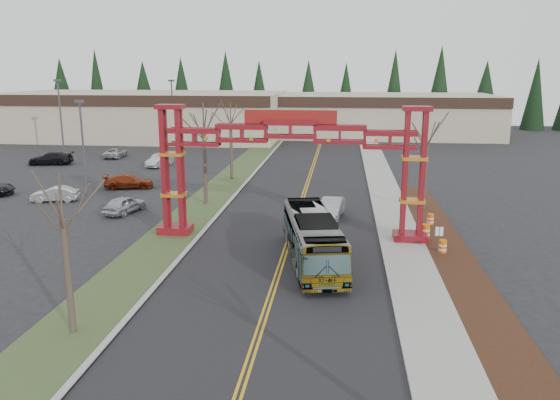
# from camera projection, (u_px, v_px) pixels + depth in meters

# --- Properties ---
(ground) EXTENTS (200.00, 200.00, 0.00)m
(ground) POSITION_uv_depth(u_px,v_px,m) (242.00, 385.00, 19.72)
(ground) COLOR black
(ground) RESTS_ON ground
(road) EXTENTS (12.00, 110.00, 0.02)m
(road) POSITION_uv_depth(u_px,v_px,m) (298.00, 212.00, 43.87)
(road) COLOR black
(road) RESTS_ON ground
(lane_line_left) EXTENTS (0.12, 100.00, 0.01)m
(lane_line_left) POSITION_uv_depth(u_px,v_px,m) (297.00, 211.00, 43.88)
(lane_line_left) COLOR gold
(lane_line_left) RESTS_ON road
(lane_line_right) EXTENTS (0.12, 100.00, 0.01)m
(lane_line_right) POSITION_uv_depth(u_px,v_px,m) (300.00, 211.00, 43.86)
(lane_line_right) COLOR gold
(lane_line_right) RESTS_ON road
(curb_right) EXTENTS (0.30, 110.00, 0.15)m
(curb_right) POSITION_uv_depth(u_px,v_px,m) (376.00, 213.00, 43.18)
(curb_right) COLOR #9B9B96
(curb_right) RESTS_ON ground
(sidewalk_right) EXTENTS (2.60, 110.00, 0.14)m
(sidewalk_right) POSITION_uv_depth(u_px,v_px,m) (394.00, 214.00, 43.02)
(sidewalk_right) COLOR gray
(sidewalk_right) RESTS_ON ground
(landscape_strip) EXTENTS (2.60, 50.00, 0.12)m
(landscape_strip) POSITION_uv_depth(u_px,v_px,m) (471.00, 289.00, 28.23)
(landscape_strip) COLOR black
(landscape_strip) RESTS_ON ground
(grass_median) EXTENTS (4.00, 110.00, 0.08)m
(grass_median) POSITION_uv_depth(u_px,v_px,m) (201.00, 208.00, 44.76)
(grass_median) COLOR #364B25
(grass_median) RESTS_ON ground
(curb_left) EXTENTS (0.30, 110.00, 0.15)m
(curb_left) POSITION_uv_depth(u_px,v_px,m) (223.00, 209.00, 44.54)
(curb_left) COLOR #9B9B96
(curb_left) RESTS_ON ground
(gateway_arch) EXTENTS (18.20, 1.60, 8.90)m
(gateway_arch) POSITION_uv_depth(u_px,v_px,m) (290.00, 150.00, 35.72)
(gateway_arch) COLOR maroon
(gateway_arch) RESTS_ON ground
(retail_building_west) EXTENTS (46.00, 22.30, 7.50)m
(retail_building_west) POSITION_uv_depth(u_px,v_px,m) (144.00, 115.00, 91.71)
(retail_building_west) COLOR tan
(retail_building_west) RESTS_ON ground
(retail_building_east) EXTENTS (38.00, 20.30, 7.00)m
(retail_building_east) POSITION_uv_depth(u_px,v_px,m) (381.00, 115.00, 95.06)
(retail_building_east) COLOR tan
(retail_building_east) RESTS_ON ground
(conifer_treeline) EXTENTS (116.10, 5.60, 13.00)m
(conifer_treeline) POSITION_uv_depth(u_px,v_px,m) (328.00, 94.00, 107.09)
(conifer_treeline) COLOR black
(conifer_treeline) RESTS_ON ground
(transit_bus) EXTENTS (4.51, 10.96, 2.97)m
(transit_bus) POSITION_uv_depth(u_px,v_px,m) (313.00, 238.00, 31.96)
(transit_bus) COLOR #94959B
(transit_bus) RESTS_ON ground
(silver_sedan) EXTENTS (2.09, 4.59, 1.46)m
(silver_sedan) POSITION_uv_depth(u_px,v_px,m) (332.00, 208.00, 42.15)
(silver_sedan) COLOR #A5A8AD
(silver_sedan) RESTS_ON ground
(parked_car_near_a) EXTENTS (2.61, 4.39, 1.40)m
(parked_car_near_a) POSITION_uv_depth(u_px,v_px,m) (124.00, 204.00, 43.35)
(parked_car_near_a) COLOR #AAAAB2
(parked_car_near_a) RESTS_ON ground
(parked_car_near_b) EXTENTS (4.08, 2.12, 1.28)m
(parked_car_near_b) POSITION_uv_depth(u_px,v_px,m) (55.00, 194.00, 47.22)
(parked_car_near_b) COLOR #BCBCBC
(parked_car_near_b) RESTS_ON ground
(parked_car_mid_a) EXTENTS (4.94, 2.88, 1.35)m
(parked_car_mid_a) POSITION_uv_depth(u_px,v_px,m) (129.00, 181.00, 52.45)
(parked_car_mid_a) COLOR maroon
(parked_car_mid_a) RESTS_ON ground
(parked_car_far_a) EXTENTS (2.27, 4.59, 1.44)m
(parked_car_far_a) POSITION_uv_depth(u_px,v_px,m) (160.00, 160.00, 64.38)
(parked_car_far_a) COLOR #B8BDC0
(parked_car_far_a) RESTS_ON ground
(parked_car_far_b) EXTENTS (2.27, 4.51, 1.22)m
(parked_car_far_b) POSITION_uv_depth(u_px,v_px,m) (116.00, 153.00, 70.93)
(parked_car_far_b) COLOR #B9B9B9
(parked_car_far_b) RESTS_ON ground
(parked_car_far_c) EXTENTS (5.44, 2.94, 1.50)m
(parked_car_far_c) POSITION_uv_depth(u_px,v_px,m) (51.00, 158.00, 65.62)
(parked_car_far_c) COLOR black
(parked_car_far_c) RESTS_ON ground
(bare_tree_median_near) EXTENTS (2.95, 2.95, 7.03)m
(bare_tree_median_near) POSITION_uv_depth(u_px,v_px,m) (63.00, 221.00, 22.48)
(bare_tree_median_near) COLOR #382D26
(bare_tree_median_near) RESTS_ON ground
(bare_tree_median_mid) EXTENTS (3.31, 3.31, 8.50)m
(bare_tree_median_mid) POSITION_uv_depth(u_px,v_px,m) (204.00, 130.00, 44.89)
(bare_tree_median_mid) COLOR #382D26
(bare_tree_median_mid) RESTS_ON ground
(bare_tree_median_far) EXTENTS (3.12, 3.12, 7.89)m
(bare_tree_median_far) POSITION_uv_depth(u_px,v_px,m) (231.00, 124.00, 55.59)
(bare_tree_median_far) COLOR #382D26
(bare_tree_median_far) RESTS_ON ground
(bare_tree_right_far) EXTENTS (3.42, 3.42, 7.80)m
(bare_tree_right_far) POSITION_uv_depth(u_px,v_px,m) (427.00, 143.00, 43.05)
(bare_tree_right_far) COLOR #382D26
(bare_tree_right_far) RESTS_ON ground
(light_pole_near) EXTENTS (0.74, 0.37, 8.57)m
(light_pole_near) POSITION_uv_depth(u_px,v_px,m) (83.00, 141.00, 48.25)
(light_pole_near) COLOR #3F3F44
(light_pole_near) RESTS_ON ground
(light_pole_mid) EXTENTS (0.87, 0.43, 10.01)m
(light_pole_mid) POSITION_uv_depth(u_px,v_px,m) (60.00, 114.00, 68.52)
(light_pole_mid) COLOR #3F3F44
(light_pole_mid) RESTS_ON ground
(light_pole_far) EXTENTS (0.85, 0.42, 9.75)m
(light_pole_far) POSITION_uv_depth(u_px,v_px,m) (173.00, 108.00, 80.17)
(light_pole_far) COLOR #3F3F44
(light_pole_far) RESTS_ON ground
(street_sign) EXTENTS (0.46, 0.06, 2.01)m
(street_sign) POSITION_uv_depth(u_px,v_px,m) (439.00, 236.00, 32.57)
(street_sign) COLOR #3F3F44
(street_sign) RESTS_ON ground
(barrel_south) EXTENTS (0.49, 0.49, 0.92)m
(barrel_south) POSITION_uv_depth(u_px,v_px,m) (443.00, 247.00, 33.66)
(barrel_south) COLOR orange
(barrel_south) RESTS_ON ground
(barrel_mid) EXTENTS (0.58, 0.58, 1.08)m
(barrel_mid) POSITION_uv_depth(u_px,v_px,m) (425.00, 232.00, 36.48)
(barrel_mid) COLOR orange
(barrel_mid) RESTS_ON ground
(barrel_north) EXTENTS (0.49, 0.49, 0.91)m
(barrel_north) POSITION_uv_depth(u_px,v_px,m) (430.00, 220.00, 39.75)
(barrel_north) COLOR orange
(barrel_north) RESTS_ON ground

